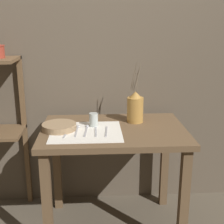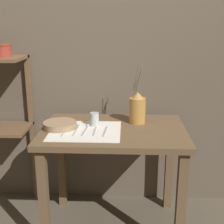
{
  "view_description": "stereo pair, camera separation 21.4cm",
  "coord_description": "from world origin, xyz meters",
  "views": [
    {
      "loc": [
        -0.13,
        -2.05,
        1.52
      ],
      "look_at": [
        -0.01,
        0.0,
        0.92
      ],
      "focal_mm": 50.0,
      "sensor_mm": 36.0,
      "label": 1
    },
    {
      "loc": [
        0.08,
        -2.06,
        1.52
      ],
      "look_at": [
        -0.01,
        0.0,
        0.92
      ],
      "focal_mm": 50.0,
      "sensor_mm": 36.0,
      "label": 2
    }
  ],
  "objects": [
    {
      "name": "spoon_outer",
      "position": [
        -0.25,
        -0.01,
        0.8
      ],
      "size": [
        0.03,
        0.21,
        0.02
      ],
      "color": "#A8A8AD",
      "rests_on": "wooden_table"
    },
    {
      "name": "pitcher_with_flowers",
      "position": [
        0.17,
        0.14,
        0.9
      ],
      "size": [
        0.12,
        0.12,
        0.44
      ],
      "color": "#B7843D",
      "rests_on": "wooden_table"
    },
    {
      "name": "spoon_inner",
      "position": [
        -0.19,
        -0.01,
        0.8
      ],
      "size": [
        0.03,
        0.21,
        0.02
      ],
      "color": "#A8A8AD",
      "rests_on": "wooden_table"
    },
    {
      "name": "fork_inner",
      "position": [
        -0.12,
        -0.07,
        0.8
      ],
      "size": [
        0.01,
        0.2,
        0.0
      ],
      "color": "#A8A8AD",
      "rests_on": "wooden_table"
    },
    {
      "name": "wooden_table",
      "position": [
        0.0,
        0.0,
        0.66
      ],
      "size": [
        1.01,
        0.69,
        0.8
      ],
      "color": "brown",
      "rests_on": "ground_plane"
    },
    {
      "name": "wooden_bowl",
      "position": [
        -0.38,
        -0.01,
        0.82
      ],
      "size": [
        0.23,
        0.23,
        0.05
      ],
      "color": "#9E7F5B",
      "rests_on": "wooden_table"
    },
    {
      "name": "fork_outer",
      "position": [
        -0.05,
        -0.07,
        0.8
      ],
      "size": [
        0.03,
        0.2,
        0.0
      ],
      "color": "#A8A8AD",
      "rests_on": "wooden_table"
    },
    {
      "name": "glass_tumbler_near",
      "position": [
        -0.14,
        0.05,
        0.85
      ],
      "size": [
        0.06,
        0.06,
        0.09
      ],
      "color": "#B7C1BC",
      "rests_on": "wooden_table"
    },
    {
      "name": "linen_cloth",
      "position": [
        -0.19,
        -0.06,
        0.8
      ],
      "size": [
        0.48,
        0.42,
        0.0
      ],
      "color": "white",
      "rests_on": "wooden_table"
    },
    {
      "name": "knife_center",
      "position": [
        -0.32,
        -0.08,
        0.8
      ],
      "size": [
        0.03,
        0.2,
        0.0
      ],
      "color": "#A8A8AD",
      "rests_on": "wooden_table"
    },
    {
      "name": "metal_pot_small",
      "position": [
        -0.83,
        0.24,
        1.31
      ],
      "size": [
        0.13,
        0.13,
        0.09
      ],
      "color": "#9E3828",
      "rests_on": "wooden_shelf_unit"
    },
    {
      "name": "stone_wall_back",
      "position": [
        0.0,
        0.46,
        1.2
      ],
      "size": [
        7.0,
        0.06,
        2.4
      ],
      "color": "brown",
      "rests_on": "ground_plane"
    }
  ]
}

